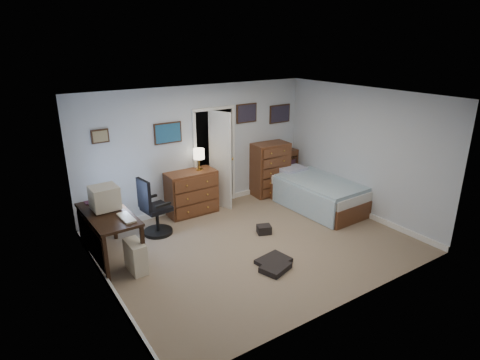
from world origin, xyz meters
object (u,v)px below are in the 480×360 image
(tall_dresser, at_px, (270,169))
(bed, at_px, (317,193))
(office_chair, at_px, (154,213))
(computer_desk, at_px, (103,225))
(low_dresser, at_px, (191,192))

(tall_dresser, bearing_deg, bed, -69.27)
(bed, bearing_deg, office_chair, 166.54)
(computer_desk, relative_size, tall_dresser, 1.19)
(low_dresser, bearing_deg, tall_dresser, -0.12)
(computer_desk, height_order, tall_dresser, tall_dresser)
(computer_desk, height_order, low_dresser, low_dresser)
(bed, bearing_deg, low_dresser, 151.38)
(computer_desk, bearing_deg, low_dresser, 22.85)
(office_chair, relative_size, bed, 0.52)
(office_chair, height_order, bed, office_chair)
(low_dresser, xyz_separation_m, bed, (2.30, -1.17, -0.12))
(low_dresser, distance_m, bed, 2.58)
(office_chair, xyz_separation_m, low_dresser, (0.99, 0.48, 0.02))
(office_chair, xyz_separation_m, bed, (3.29, -0.68, -0.10))
(tall_dresser, bearing_deg, low_dresser, -177.08)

